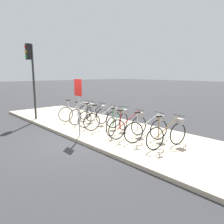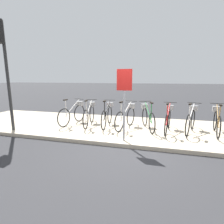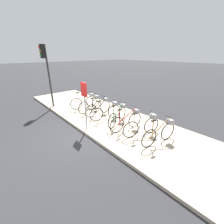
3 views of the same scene
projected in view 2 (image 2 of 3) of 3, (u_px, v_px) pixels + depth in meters
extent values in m
plane|color=#2D2D30|center=(129.00, 149.00, 4.98)|extent=(120.00, 120.00, 0.00)
cube|color=#B7A88E|center=(137.00, 129.00, 6.69)|extent=(15.10, 3.62, 0.12)
torus|color=black|center=(64.00, 118.00, 6.67)|extent=(0.17, 0.72, 0.72)
torus|color=black|center=(79.00, 113.00, 7.55)|extent=(0.17, 0.72, 0.72)
cylinder|color=silver|center=(72.00, 108.00, 7.06)|extent=(0.22, 1.00, 0.61)
cylinder|color=silver|center=(66.00, 109.00, 6.73)|extent=(0.04, 0.04, 0.65)
cube|color=black|center=(65.00, 100.00, 6.66)|extent=(0.11, 0.21, 0.04)
cylinder|color=#262626|center=(79.00, 99.00, 7.44)|extent=(0.46, 0.11, 0.02)
cube|color=gray|center=(80.00, 104.00, 7.52)|extent=(0.27, 0.24, 0.18)
torus|color=black|center=(86.00, 119.00, 6.40)|extent=(0.14, 0.72, 0.72)
torus|color=black|center=(92.00, 114.00, 7.38)|extent=(0.14, 0.72, 0.72)
cylinder|color=beige|center=(89.00, 109.00, 6.83)|extent=(0.17, 1.01, 0.61)
cylinder|color=beige|center=(86.00, 110.00, 6.48)|extent=(0.04, 0.04, 0.65)
cube|color=black|center=(86.00, 101.00, 6.41)|extent=(0.10, 0.21, 0.04)
cylinder|color=#262626|center=(92.00, 99.00, 7.26)|extent=(0.46, 0.09, 0.02)
cube|color=gray|center=(92.00, 104.00, 7.35)|extent=(0.27, 0.23, 0.18)
torus|color=black|center=(104.00, 120.00, 6.28)|extent=(0.07, 0.73, 0.72)
torus|color=black|center=(110.00, 115.00, 7.24)|extent=(0.07, 0.73, 0.72)
cylinder|color=black|center=(107.00, 110.00, 6.70)|extent=(0.08, 1.02, 0.61)
cylinder|color=black|center=(105.00, 111.00, 6.35)|extent=(0.03, 0.03, 0.65)
cube|color=black|center=(105.00, 101.00, 6.28)|extent=(0.08, 0.20, 0.04)
cylinder|color=#262626|center=(110.00, 100.00, 7.12)|extent=(0.46, 0.05, 0.02)
cube|color=gray|center=(110.00, 105.00, 7.21)|extent=(0.25, 0.21, 0.18)
torus|color=black|center=(119.00, 122.00, 6.06)|extent=(0.21, 0.71, 0.72)
torus|color=black|center=(131.00, 116.00, 6.91)|extent=(0.21, 0.71, 0.72)
cylinder|color=beige|center=(126.00, 111.00, 6.43)|extent=(0.28, 0.99, 0.61)
cylinder|color=beige|center=(121.00, 112.00, 6.11)|extent=(0.04, 0.04, 0.65)
cube|color=black|center=(121.00, 102.00, 6.04)|extent=(0.12, 0.21, 0.04)
cylinder|color=#262626|center=(131.00, 101.00, 6.79)|extent=(0.45, 0.14, 0.02)
cube|color=gray|center=(131.00, 106.00, 6.88)|extent=(0.28, 0.25, 0.18)
torus|color=black|center=(152.00, 123.00, 5.86)|extent=(0.26, 0.70, 0.72)
torus|color=black|center=(145.00, 117.00, 6.84)|extent=(0.26, 0.70, 0.72)
cylinder|color=#267238|center=(148.00, 112.00, 6.29)|extent=(0.35, 0.97, 0.61)
cylinder|color=#267238|center=(151.00, 113.00, 5.93)|extent=(0.04, 0.04, 0.65)
cube|color=black|center=(152.00, 103.00, 5.86)|extent=(0.13, 0.21, 0.04)
cylinder|color=#262626|center=(145.00, 101.00, 6.72)|extent=(0.44, 0.17, 0.02)
cube|color=gray|center=(145.00, 106.00, 6.81)|extent=(0.29, 0.26, 0.18)
torus|color=black|center=(166.00, 125.00, 5.62)|extent=(0.14, 0.72, 0.72)
torus|color=black|center=(169.00, 119.00, 6.52)|extent=(0.14, 0.72, 0.72)
cylinder|color=red|center=(168.00, 113.00, 6.02)|extent=(0.18, 1.01, 0.61)
cylinder|color=red|center=(167.00, 114.00, 5.69)|extent=(0.04, 0.04, 0.65)
cube|color=black|center=(168.00, 104.00, 5.62)|extent=(0.10, 0.21, 0.04)
cylinder|color=#262626|center=(170.00, 102.00, 6.41)|extent=(0.46, 0.09, 0.02)
cube|color=gray|center=(170.00, 108.00, 6.49)|extent=(0.27, 0.23, 0.18)
torus|color=black|center=(188.00, 126.00, 5.59)|extent=(0.27, 0.70, 0.72)
torus|color=black|center=(193.00, 119.00, 6.41)|extent=(0.27, 0.70, 0.72)
cylinder|color=silver|center=(191.00, 114.00, 5.94)|extent=(0.35, 0.97, 0.61)
cylinder|color=silver|center=(189.00, 115.00, 5.64)|extent=(0.04, 0.04, 0.65)
cube|color=black|center=(190.00, 104.00, 5.57)|extent=(0.13, 0.21, 0.04)
cylinder|color=#262626|center=(194.00, 103.00, 6.29)|extent=(0.44, 0.17, 0.02)
cube|color=gray|center=(194.00, 108.00, 6.37)|extent=(0.29, 0.27, 0.18)
torus|color=black|center=(219.00, 128.00, 5.36)|extent=(0.16, 0.72, 0.72)
torus|color=black|center=(215.00, 120.00, 6.25)|extent=(0.16, 0.72, 0.72)
cylinder|color=olive|center=(218.00, 115.00, 5.75)|extent=(0.21, 1.01, 0.61)
cylinder|color=olive|center=(219.00, 116.00, 5.42)|extent=(0.04, 0.04, 0.65)
cube|color=black|center=(221.00, 105.00, 5.35)|extent=(0.10, 0.21, 0.04)
cylinder|color=#262626|center=(217.00, 103.00, 6.13)|extent=(0.46, 0.10, 0.02)
cube|color=gray|center=(216.00, 109.00, 6.21)|extent=(0.27, 0.24, 0.18)
cylinder|color=#2D2D2D|center=(8.00, 78.00, 6.01)|extent=(0.10, 0.10, 3.71)
cylinder|color=#99999E|center=(124.00, 106.00, 5.09)|extent=(0.06, 0.06, 2.11)
cube|color=red|center=(124.00, 80.00, 4.93)|extent=(0.44, 0.03, 0.60)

